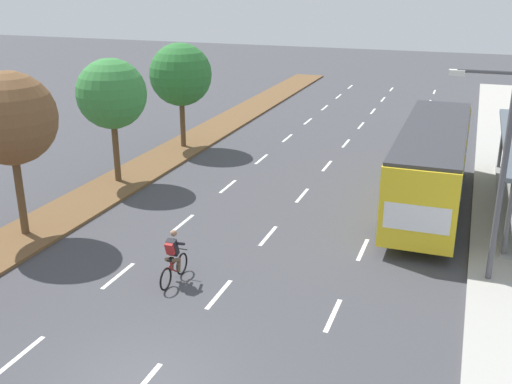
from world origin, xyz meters
TOP-DOWN VIEW (x-y plane):
  - median_strip at (-8.30, 20.00)m, footprint 2.60×52.00m
  - lane_divider_left at (-3.50, 18.42)m, footprint 0.14×47.84m
  - lane_divider_center at (0.00, 18.42)m, footprint 0.14×47.84m
  - lane_divider_right at (3.50, 18.42)m, footprint 0.14×47.84m
  - bus at (5.25, 14.27)m, footprint 2.54×11.29m
  - cyclist at (-1.63, 4.89)m, footprint 0.46×1.82m
  - median_tree_second at (-8.41, 6.20)m, footprint 3.26×3.26m
  - median_tree_third at (-8.47, 12.60)m, footprint 3.11×3.11m
  - median_tree_fourth at (-8.29, 19.00)m, footprint 3.34×3.34m
  - streetlight at (7.42, 8.17)m, footprint 1.91×0.24m

SIDE VIEW (x-z plane):
  - lane_divider_left at x=-3.50m, z-range 0.00..0.01m
  - lane_divider_center at x=0.00m, z-range 0.00..0.01m
  - lane_divider_right at x=3.50m, z-range 0.00..0.01m
  - median_strip at x=-8.30m, z-range 0.00..0.12m
  - cyclist at x=-1.63m, z-range -0.06..1.65m
  - bus at x=5.25m, z-range 0.38..3.75m
  - streetlight at x=7.42m, z-range 0.64..7.14m
  - median_tree_fourth at x=-8.29m, z-range 1.24..6.85m
  - median_tree_third at x=-8.47m, z-range 1.33..6.90m
  - median_tree_second at x=-8.41m, z-range 1.43..7.35m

